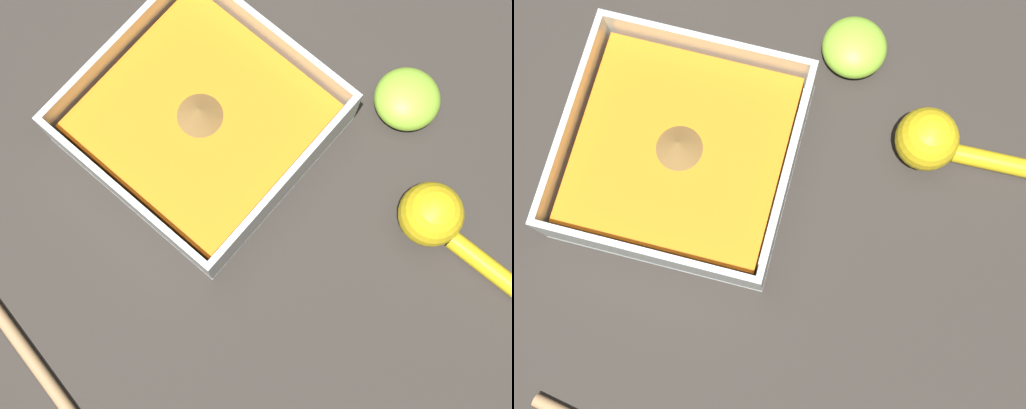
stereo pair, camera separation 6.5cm
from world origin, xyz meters
The scene contains 4 objects.
ground_plane centered at (0.00, 0.00, 0.00)m, with size 4.00×4.00×0.00m, color #332D28.
square_dish centered at (-0.03, 0.05, 0.02)m, with size 0.21×0.21×0.06m.
lemon_squeezer centered at (-0.27, -0.02, 0.03)m, with size 0.18×0.06×0.06m.
lemon_half centered at (-0.17, -0.10, 0.02)m, with size 0.06×0.06×0.04m.
Camera 2 is at (-0.16, 0.21, 0.66)m, focal length 50.00 mm.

